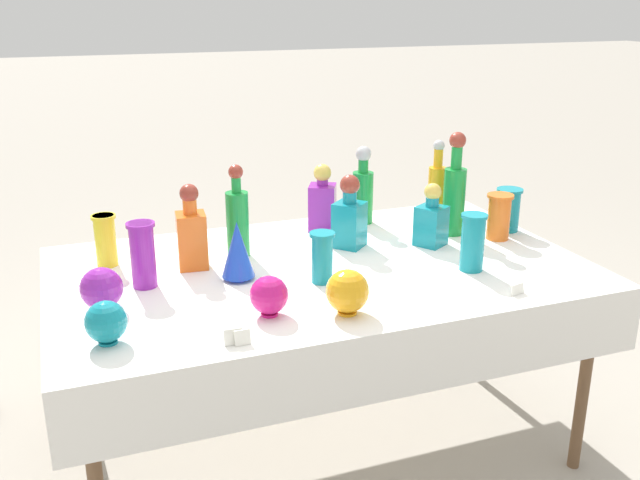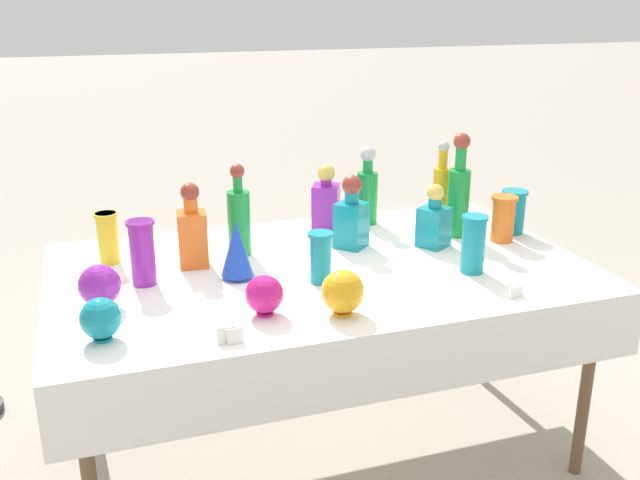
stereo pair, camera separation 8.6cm
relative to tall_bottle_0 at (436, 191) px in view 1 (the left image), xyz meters
name	(u,v)px [view 1 (the left image)]	position (x,y,z in m)	size (l,w,h in m)	color
ground_plane	(320,444)	(-0.63, -0.28, -0.91)	(40.00, 40.00, 0.00)	#A0998C
display_table	(323,281)	(-0.63, -0.31, -0.20)	(1.90, 1.14, 0.76)	white
tall_bottle_0	(436,191)	(0.00, 0.00, 0.00)	(0.07, 0.07, 0.37)	orange
tall_bottle_1	(363,190)	(-0.27, 0.15, -0.01)	(0.09, 0.09, 0.33)	#198C38
tall_bottle_2	(238,219)	(-0.87, -0.07, -0.01)	(0.08, 0.08, 0.35)	#198C38
tall_bottle_3	(454,192)	(0.01, -0.12, 0.02)	(0.09, 0.09, 0.42)	#198C38
square_decanter_0	(349,217)	(-0.45, -0.12, -0.03)	(0.15, 0.15, 0.29)	teal
square_decanter_1	(431,220)	(-0.14, -0.21, -0.05)	(0.14, 0.14, 0.25)	teal
square_decanter_2	(322,202)	(-0.47, 0.12, -0.03)	(0.14, 0.14, 0.28)	purple
square_decanter_3	(191,233)	(-1.06, -0.13, -0.02)	(0.11, 0.11, 0.31)	orange
slender_vase_0	(499,215)	(0.15, -0.24, -0.05)	(0.11, 0.11, 0.18)	orange
slender_vase_1	(105,239)	(-1.35, 0.00, -0.05)	(0.09, 0.09, 0.19)	yellow
slender_vase_2	(143,253)	(-1.25, -0.25, -0.03)	(0.10, 0.10, 0.22)	purple
slender_vase_3	(473,241)	(-0.13, -0.50, -0.04)	(0.09, 0.09, 0.21)	teal
slender_vase_4	(508,208)	(0.25, -0.17, -0.06)	(0.11, 0.11, 0.18)	teal
slender_vase_5	(322,256)	(-0.67, -0.42, -0.06)	(0.09, 0.09, 0.18)	teal
fluted_vase_0	(238,250)	(-0.93, -0.30, -0.05)	(0.11, 0.11, 0.21)	blue
round_bowl_0	(101,289)	(-1.39, -0.40, -0.08)	(0.13, 0.13, 0.14)	purple
round_bowl_1	(106,322)	(-1.40, -0.63, -0.09)	(0.12, 0.12, 0.13)	teal
round_bowl_2	(347,291)	(-0.69, -0.69, -0.08)	(0.13, 0.13, 0.14)	orange
round_bowl_3	(269,295)	(-0.92, -0.61, -0.09)	(0.12, 0.12, 0.13)	#C61972
price_tag_left	(517,289)	(-0.11, -0.75, -0.14)	(0.06, 0.01, 0.04)	white
price_tag_center	(243,338)	(-1.05, -0.78, -0.13)	(0.05, 0.01, 0.04)	white
price_tag_right	(234,337)	(-1.07, -0.77, -0.13)	(0.06, 0.01, 0.05)	white
cardboard_box_behind_left	(156,312)	(-1.10, 0.77, -0.71)	(0.61, 0.49, 0.48)	tan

